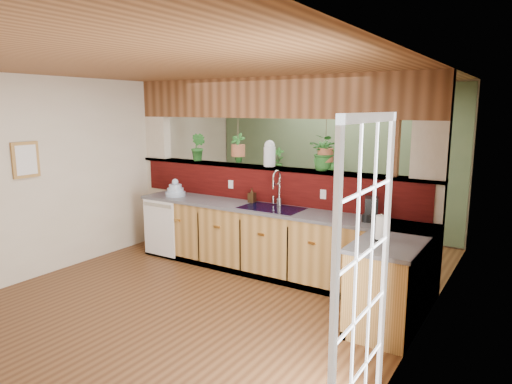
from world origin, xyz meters
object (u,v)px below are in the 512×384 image
Objects in this scene: glass_jar at (269,153)px; shelving_console at (308,203)px; coffee_maker at (371,210)px; soap_dispenser at (252,195)px; dish_stack at (175,191)px; faucet at (277,187)px; paper_towel at (381,228)px.

shelving_console is (-0.30, 1.90, -1.07)m from glass_jar.
coffee_maker is at bearing -12.44° from glass_jar.
dish_stack is at bearing -170.11° from soap_dispenser.
glass_jar is at bearing 53.91° from soap_dispenser.
coffee_maker is at bearing 1.49° from dish_stack.
glass_jar is (-0.26, 0.22, 0.41)m from faucet.
soap_dispenser is 0.55× the size of glass_jar.
paper_towel is at bearing -83.94° from coffee_maker.
soap_dispenser is 1.73m from coffee_maker.
paper_towel is at bearing -36.86° from shelving_console.
paper_towel is at bearing -11.34° from dish_stack.
dish_stack is 0.18× the size of shelving_console.
faucet is at bearing 155.53° from coffee_maker.
shelving_console is (-1.87, 2.25, -0.53)m from coffee_maker.
paper_towel reaches higher than soap_dispenser.
paper_towel is at bearing -27.40° from faucet.
faucet is 1.33m from coffee_maker.
faucet is 0.44m from soap_dispenser.
glass_jar reaches higher than soap_dispenser.
coffee_maker is 0.81m from paper_towel.
faucet is 1.87m from paper_towel.
soap_dispenser is 0.63m from glass_jar.
faucet reaches higher than soap_dispenser.
faucet is at bearing -1.54° from soap_dispenser.
paper_towel is (2.07, -0.87, 0.02)m from soap_dispenser.
soap_dispenser is at bearing 178.46° from faucet.
faucet is at bearing 152.60° from paper_towel.
dish_stack is at bearing 162.44° from coffee_maker.
faucet reaches higher than paper_towel.
paper_towel is at bearing -22.82° from soap_dispenser.
dish_stack is at bearing 168.66° from paper_towel.
faucet is 1.82× the size of paper_towel.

